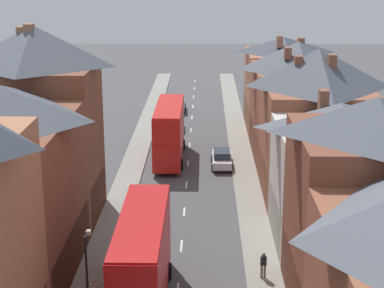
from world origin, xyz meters
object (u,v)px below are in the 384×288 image
Objects in this scene: car_parked_right_a at (178,105)px; pedestrian_far_left at (263,264)px; double_decker_bus_lead at (169,131)px; street_lamp at (88,277)px; double_decker_bus_mid_street at (142,261)px; car_parked_left_a at (222,158)px; car_near_blue at (175,123)px.

pedestrian_far_left is (6.82, -43.62, 0.18)m from car_parked_right_a.
street_lamp reaches higher than double_decker_bus_lead.
car_parked_right_a is 49.74m from street_lamp.
double_decker_bus_lead reaches higher than car_parked_right_a.
double_decker_bus_lead is 26.96m from double_decker_bus_mid_street.
car_parked_left_a is 1.09× the size of car_parked_right_a.
double_decker_bus_mid_street is 7.78m from pedestrian_far_left.
street_lamp is at bearing -94.70° from double_decker_bus_lead.
street_lamp reaches higher than car_parked_right_a.
double_decker_bus_lead is 20.02m from car_parked_right_a.
double_decker_bus_mid_street is 6.71× the size of pedestrian_far_left.
double_decker_bus_mid_street reaches higher than car_near_blue.
double_decker_bus_lead is 5.69m from car_parked_left_a.
car_parked_right_a is at bearing 89.97° from double_decker_bus_lead.
pedestrian_far_left is at bearing -81.12° from car_parked_right_a.
double_decker_bus_mid_street is at bearing -90.01° from car_near_blue.
double_decker_bus_lead is 24.73m from pedestrian_far_left.
double_decker_bus_mid_street is 2.73× the size of car_near_blue.
street_lamp is (-7.35, -27.66, 2.44)m from car_parked_left_a.
double_decker_bus_lead reaches higher than car_near_blue.
car_parked_left_a is (4.90, -13.04, 0.01)m from car_near_blue.
car_parked_right_a is 0.76× the size of street_lamp.
car_parked_left_a is 28.73m from street_lamp.
pedestrian_far_left is at bearing 32.96° from street_lamp.
pedestrian_far_left is (1.92, -21.65, 0.23)m from car_parked_left_a.
car_near_blue is at bearing 101.12° from pedestrian_far_left.
car_near_blue is 40.85m from street_lamp.
car_near_blue is at bearing 89.99° from double_decker_bus_mid_street.
street_lamp is at bearing -92.83° from car_parked_right_a.
double_decker_bus_mid_street is 38.01m from car_near_blue.
car_parked_right_a is (0.00, 8.93, 0.06)m from car_near_blue.
double_decker_bus_mid_street is 3.70m from street_lamp.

